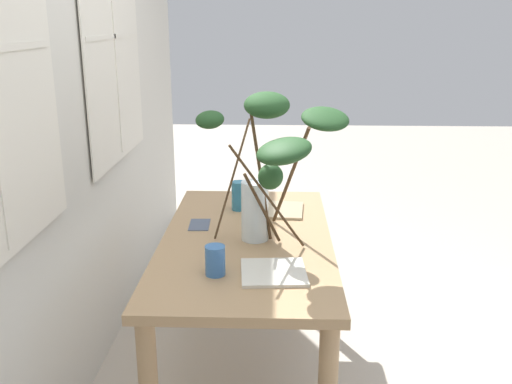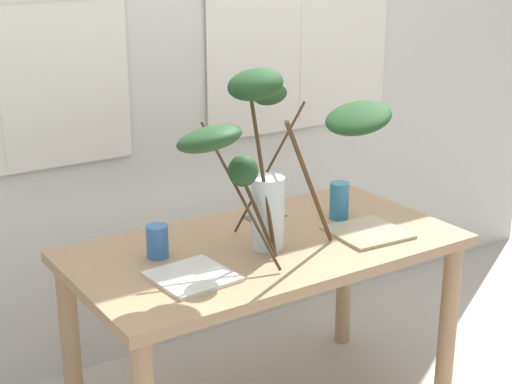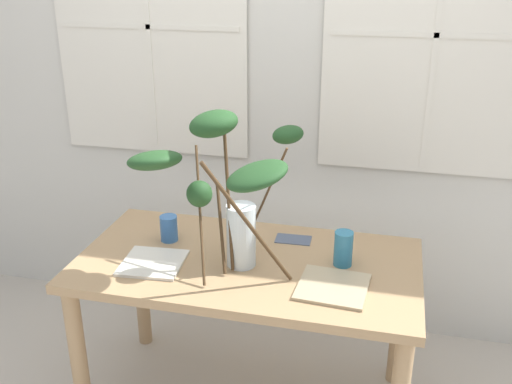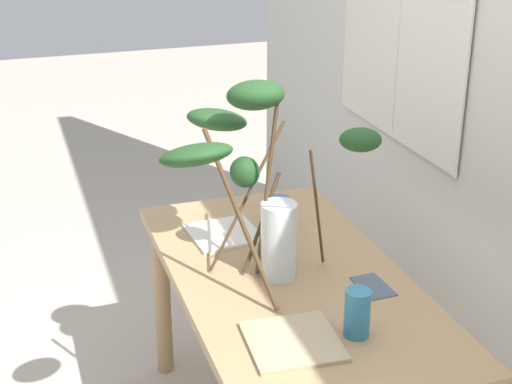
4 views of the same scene
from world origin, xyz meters
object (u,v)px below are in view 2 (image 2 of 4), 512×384
object	(u,v)px
dining_table	(265,271)
vase_with_branches	(268,149)
drinking_glass_blue_right	(339,201)
plate_square_left	(192,276)
plate_square_right	(367,232)
drinking_glass_blue_left	(157,241)

from	to	relation	value
dining_table	vase_with_branches	distance (m)	0.52
dining_table	drinking_glass_blue_right	world-z (taller)	drinking_glass_blue_right
dining_table	plate_square_left	xyz separation A→B (m)	(-0.37, -0.12, 0.12)
vase_with_branches	drinking_glass_blue_right	bearing A→B (deg)	20.46
vase_with_branches	plate_square_right	distance (m)	0.59
dining_table	drinking_glass_blue_left	xyz separation A→B (m)	(-0.39, 0.10, 0.17)
drinking_glass_blue_right	drinking_glass_blue_left	bearing A→B (deg)	176.91
drinking_glass_blue_right	plate_square_right	bearing A→B (deg)	-95.13
drinking_glass_blue_left	plate_square_right	size ratio (longest dim) A/B	0.44
vase_with_branches	drinking_glass_blue_right	distance (m)	0.58
vase_with_branches	dining_table	bearing A→B (deg)	59.60
plate_square_left	plate_square_right	size ratio (longest dim) A/B	0.94
vase_with_branches	drinking_glass_blue_left	bearing A→B (deg)	146.48
dining_table	drinking_glass_blue_right	bearing A→B (deg)	8.38
dining_table	plate_square_right	bearing A→B (deg)	-19.92
vase_with_branches	drinking_glass_blue_right	world-z (taller)	vase_with_branches
dining_table	drinking_glass_blue_left	size ratio (longest dim) A/B	12.24
vase_with_branches	plate_square_right	world-z (taller)	vase_with_branches
plate_square_right	drinking_glass_blue_right	bearing A→B (deg)	84.87
drinking_glass_blue_left	plate_square_left	world-z (taller)	drinking_glass_blue_left
drinking_glass_blue_left	plate_square_left	bearing A→B (deg)	-86.45
plate_square_left	dining_table	bearing A→B (deg)	18.28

